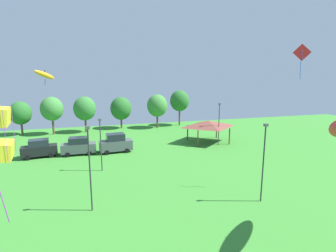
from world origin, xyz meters
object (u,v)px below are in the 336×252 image
at_px(kite_flying_10, 44,75).
at_px(light_post_0, 101,142).
at_px(kite_flying_6, 302,54).
at_px(treeline_tree_3, 85,109).
at_px(parked_car_second_from_left, 79,146).
at_px(light_post_1, 90,165).
at_px(light_post_2, 264,159).
at_px(treeline_tree_1, 20,113).
at_px(treeline_tree_4, 121,108).
at_px(park_pavilion, 208,124).
at_px(treeline_tree_5, 157,106).
at_px(parked_car_third_from_left, 116,143).
at_px(parked_car_leftmost, 39,149).
at_px(treeline_tree_2, 52,109).
at_px(light_post_3, 219,122).
at_px(treeline_tree_6, 180,101).

height_order(kite_flying_10, light_post_0, kite_flying_10).
distance_m(kite_flying_6, treeline_tree_3, 38.65).
bearing_deg(kite_flying_10, parked_car_second_from_left, 59.35).
relative_size(light_post_1, light_post_2, 1.01).
distance_m(treeline_tree_1, treeline_tree_4, 18.35).
relative_size(parked_car_second_from_left, light_post_1, 0.66).
xyz_separation_m(light_post_0, light_post_2, (12.88, -11.62, 0.41)).
bearing_deg(park_pavilion, treeline_tree_5, 109.15).
relative_size(parked_car_third_from_left, light_post_2, 0.68).
height_order(parked_car_leftmost, treeline_tree_1, treeline_tree_1).
bearing_deg(kite_flying_6, treeline_tree_2, 128.01).
bearing_deg(light_post_3, kite_flying_6, -92.62).
bearing_deg(treeline_tree_6, light_post_2, -97.74).
bearing_deg(treeline_tree_5, light_post_0, -118.44).
relative_size(park_pavilion, light_post_0, 1.16).
distance_m(parked_car_second_from_left, treeline_tree_1, 19.39).
relative_size(kite_flying_6, kite_flying_10, 1.37).
bearing_deg(park_pavilion, light_post_0, -153.53).
bearing_deg(light_post_1, treeline_tree_2, 101.79).
xyz_separation_m(light_post_1, treeline_tree_4, (6.28, 33.52, 0.24)).
xyz_separation_m(light_post_1, treeline_tree_1, (-12.05, 32.52, 0.14)).
bearing_deg(treeline_tree_6, treeline_tree_2, -175.46).
bearing_deg(light_post_2, kite_flying_10, 142.47).
distance_m(parked_car_second_from_left, light_post_0, 8.19).
bearing_deg(treeline_tree_3, light_post_2, -66.47).
bearing_deg(treeline_tree_4, kite_flying_10, -116.02).
bearing_deg(light_post_3, treeline_tree_6, 91.28).
height_order(kite_flying_6, parked_car_third_from_left, kite_flying_6).
bearing_deg(parked_car_second_from_left, park_pavilion, 5.37).
xyz_separation_m(light_post_0, treeline_tree_3, (-1.98, 22.52, 1.15)).
bearing_deg(parked_car_leftmost, treeline_tree_3, 61.68).
bearing_deg(kite_flying_10, park_pavilion, 14.78).
bearing_deg(treeline_tree_2, treeline_tree_4, 9.85).
bearing_deg(treeline_tree_2, treeline_tree_1, 167.48).
bearing_deg(kite_flying_10, treeline_tree_3, 79.74).
bearing_deg(parked_car_third_from_left, light_post_2, -64.36).
distance_m(light_post_1, treeline_tree_6, 38.36).
distance_m(kite_flying_6, parked_car_leftmost, 32.72).
xyz_separation_m(light_post_0, light_post_3, (18.15, 6.57, 0.28)).
bearing_deg(parked_car_second_from_left, light_post_2, -48.70).
bearing_deg(park_pavilion, parked_car_leftmost, -177.71).
relative_size(light_post_0, light_post_1, 0.87).
height_order(kite_flying_10, treeline_tree_4, kite_flying_10).
distance_m(parked_car_leftmost, treeline_tree_4, 21.36).
distance_m(parked_car_leftmost, treeline_tree_3, 16.35).
relative_size(kite_flying_10, treeline_tree_3, 0.33).
bearing_deg(light_post_3, treeline_tree_3, 141.60).
relative_size(kite_flying_6, parked_car_second_from_left, 0.67).
relative_size(park_pavilion, treeline_tree_2, 1.00).
bearing_deg(treeline_tree_6, treeline_tree_5, -165.26).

